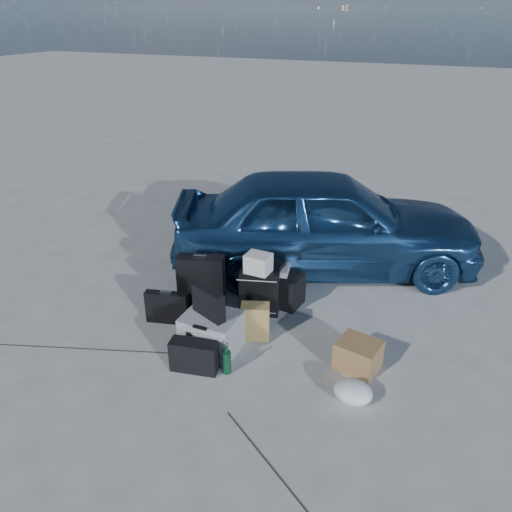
{
  "coord_description": "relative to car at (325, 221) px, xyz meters",
  "views": [
    {
      "loc": [
        1.7,
        -3.61,
        3.09
      ],
      "look_at": [
        -0.16,
        0.85,
        0.69
      ],
      "focal_mm": 35.0,
      "sensor_mm": 36.0,
      "label": 1
    }
  ],
  "objects": [
    {
      "name": "messenger_bag",
      "position": [
        -0.54,
        -2.51,
        -0.5
      ],
      "size": [
        0.47,
        0.24,
        0.31
      ],
      "primitive_type": "cube",
      "rotation": [
        0.0,
        0.0,
        0.18
      ],
      "color": "black",
      "rests_on": "ground"
    },
    {
      "name": "kraft_bag",
      "position": [
        -0.22,
        -1.81,
        -0.46
      ],
      "size": [
        0.33,
        0.26,
        0.39
      ],
      "primitive_type": "cube",
      "rotation": [
        0.0,
        0.0,
        0.34
      ],
      "color": "olive",
      "rests_on": "ground"
    },
    {
      "name": "flat_box_white",
      "position": [
        -0.33,
        -1.04,
        -0.25
      ],
      "size": [
        0.44,
        0.36,
        0.07
      ],
      "primitive_type": "cube",
      "rotation": [
        0.0,
        0.0,
        0.22
      ],
      "color": "beige",
      "rests_on": "duffel_bag"
    },
    {
      "name": "briefcase",
      "position": [
        -1.21,
        -1.91,
        -0.47
      ],
      "size": [
        0.48,
        0.21,
        0.36
      ],
      "primitive_type": "cube",
      "rotation": [
        0.0,
        0.0,
        0.24
      ],
      "color": "black",
      "rests_on": "ground"
    },
    {
      "name": "flat_box_black",
      "position": [
        -0.33,
        -1.03,
        -0.19
      ],
      "size": [
        0.29,
        0.21,
        0.06
      ],
      "primitive_type": "cube",
      "rotation": [
        0.0,
        0.0,
        -0.05
      ],
      "color": "black",
      "rests_on": "flat_box_white"
    },
    {
      "name": "suitcase_right",
      "position": [
        -0.35,
        -1.37,
        -0.39
      ],
      "size": [
        0.46,
        0.27,
        0.52
      ],
      "primitive_type": "cube",
      "rotation": [
        0.0,
        0.0,
        0.27
      ],
      "color": "black",
      "rests_on": "ground"
    },
    {
      "name": "car",
      "position": [
        0.0,
        0.0,
        0.0
      ],
      "size": [
        4.15,
        2.9,
        1.31
      ],
      "primitive_type": "imported",
      "rotation": [
        0.0,
        0.0,
        1.96
      ],
      "color": "#28578A",
      "rests_on": "ground"
    },
    {
      "name": "cardboard_box",
      "position": [
        0.88,
        -1.89,
        -0.51
      ],
      "size": [
        0.44,
        0.41,
        0.29
      ],
      "primitive_type": "cube",
      "rotation": [
        0.0,
        0.0,
        -0.21
      ],
      "color": "olive",
      "rests_on": "ground"
    },
    {
      "name": "ground",
      "position": [
        -0.25,
        -2.17,
        -0.66
      ],
      "size": [
        60.0,
        60.0,
        0.0
      ],
      "primitive_type": "plane",
      "color": "#B2B2AD",
      "rests_on": "ground"
    },
    {
      "name": "green_bottle",
      "position": [
        -0.24,
        -2.44,
        -0.5
      ],
      "size": [
        0.11,
        0.11,
        0.32
      ],
      "primitive_type": "cylinder",
      "rotation": [
        0.0,
        0.0,
        -0.38
      ],
      "color": "black",
      "rests_on": "ground"
    },
    {
      "name": "white_carton",
      "position": [
        -0.36,
        -1.37,
        -0.03
      ],
      "size": [
        0.28,
        0.23,
        0.21
      ],
      "primitive_type": "cube",
      "rotation": [
        0.0,
        0.0,
        -0.06
      ],
      "color": "beige",
      "rests_on": "suitcase_right"
    },
    {
      "name": "duffel_bag",
      "position": [
        -0.34,
        -1.04,
        -0.47
      ],
      "size": [
        0.79,
        0.43,
        0.37
      ],
      "primitive_type": "cube",
      "rotation": [
        0.0,
        0.0,
        -0.15
      ],
      "color": "black",
      "rests_on": "ground"
    },
    {
      "name": "plastic_bag",
      "position": [
        0.94,
        -2.35,
        -0.56
      ],
      "size": [
        0.38,
        0.34,
        0.19
      ],
      "primitive_type": "ellipsoid",
      "rotation": [
        0.0,
        0.0,
        -0.15
      ],
      "color": "silver",
      "rests_on": "ground"
    },
    {
      "name": "pelican_case",
      "position": [
        -0.54,
        -2.16,
        -0.46
      ],
      "size": [
        0.55,
        0.45,
        0.39
      ],
      "primitive_type": "cube",
      "rotation": [
        0.0,
        0.0,
        -0.02
      ],
      "color": "#949899",
      "rests_on": "ground"
    },
    {
      "name": "suitcase_left",
      "position": [
        -0.97,
        -1.55,
        -0.32
      ],
      "size": [
        0.55,
        0.32,
        0.67
      ],
      "primitive_type": "cube",
      "rotation": [
        0.0,
        0.0,
        0.28
      ],
      "color": "black",
      "rests_on": "ground"
    },
    {
      "name": "laptop_bag",
      "position": [
        -0.56,
        -2.16,
        -0.12
      ],
      "size": [
        0.4,
        0.25,
        0.3
      ],
      "primitive_type": "cube",
      "rotation": [
        0.0,
        0.0,
        -0.41
      ],
      "color": "black",
      "rests_on": "pelican_case"
    }
  ]
}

